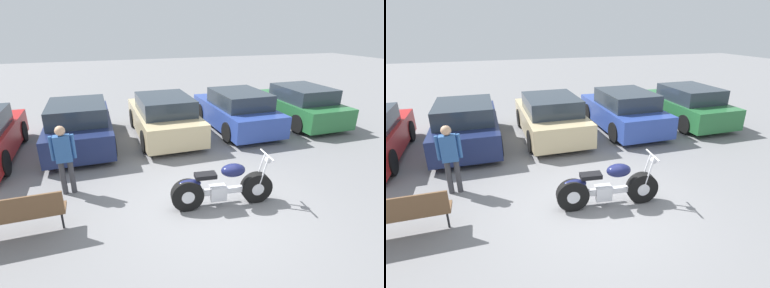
% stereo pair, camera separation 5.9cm
% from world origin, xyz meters
% --- Properties ---
extents(ground_plane, '(60.00, 60.00, 0.00)m').
position_xyz_m(ground_plane, '(0.00, 0.00, 0.00)').
color(ground_plane, slate).
extents(motorcycle, '(2.21, 0.68, 1.10)m').
position_xyz_m(motorcycle, '(0.23, 0.04, 0.43)').
color(motorcycle, black).
rests_on(motorcycle, ground_plane).
extents(parked_car_navy, '(1.96, 4.12, 1.43)m').
position_xyz_m(parked_car_navy, '(-2.64, 4.63, 0.68)').
color(parked_car_navy, '#19234C').
rests_on(parked_car_navy, ground_plane).
extents(parked_car_champagne, '(1.96, 4.12, 1.43)m').
position_xyz_m(parked_car_champagne, '(0.08, 4.67, 0.68)').
color(parked_car_champagne, '#C6B284').
rests_on(parked_car_champagne, ground_plane).
extents(parked_car_blue, '(1.96, 4.12, 1.43)m').
position_xyz_m(parked_car_blue, '(2.80, 4.62, 0.68)').
color(parked_car_blue, '#2D479E').
rests_on(parked_car_blue, ground_plane).
extents(parked_car_green, '(1.96, 4.12, 1.43)m').
position_xyz_m(parked_car_green, '(5.52, 4.66, 0.68)').
color(parked_car_green, '#286B38').
rests_on(parked_car_green, ground_plane).
extents(park_bench, '(1.67, 0.41, 0.89)m').
position_xyz_m(park_bench, '(-3.67, 0.18, 0.55)').
color(park_bench, brown).
rests_on(park_bench, ground_plane).
extents(person_standing, '(0.52, 0.22, 1.62)m').
position_xyz_m(person_standing, '(-2.88, 1.60, 0.96)').
color(person_standing, '#38383D').
rests_on(person_standing, ground_plane).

